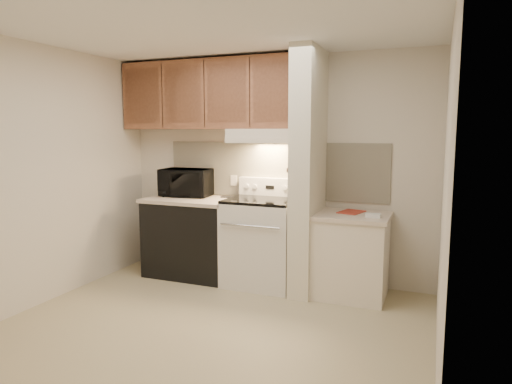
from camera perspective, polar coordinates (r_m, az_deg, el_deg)
The scene contains 50 objects.
floor at distance 4.16m, azimuth -5.19°, elevation -16.17°, with size 3.60×3.60×0.00m, color tan.
ceiling at distance 3.90m, azimuth -5.66°, elevation 19.79°, with size 3.60×3.60×0.00m, color white.
wall_back at distance 5.21m, azimuth 2.14°, elevation 2.91°, with size 3.60×0.02×2.50m, color beige.
wall_left at distance 4.92m, azimuth -24.44°, elevation 1.96°, with size 0.02×3.00×2.50m, color beige.
wall_right at distance 3.41m, azimuth 22.57°, elevation -0.13°, with size 0.02×3.00×2.50m, color beige.
backsplash at distance 5.20m, azimuth 2.09°, elevation 2.74°, with size 2.60×0.02×0.63m, color #F8EDCC.
range_body at distance 5.01m, azimuth 0.76°, elevation -6.42°, with size 0.76×0.65×0.92m, color silver.
oven_window at distance 4.72m, azimuth -0.63°, elevation -6.82°, with size 0.50×0.01×0.30m, color black.
oven_handle at distance 4.63m, azimuth -0.81°, elevation -4.29°, with size 0.02×0.02×0.65m, color silver.
cooktop at distance 4.92m, azimuth 0.77°, elevation -1.05°, with size 0.74×0.64×0.03m, color black.
range_backguard at distance 5.17m, azimuth 1.90°, elevation 0.65°, with size 0.76×0.08×0.20m, color silver.
range_display at distance 5.13m, azimuth 1.74°, elevation 0.60°, with size 0.10×0.01×0.04m, color black.
range_knob_left_outer at distance 5.23m, azimuth -1.15°, elevation 0.74°, with size 0.05×0.05×0.02m, color silver.
range_knob_left_inner at distance 5.19m, azimuth -0.13°, elevation 0.69°, with size 0.05×0.05×0.02m, color silver.
range_knob_right_inner at distance 5.07m, azimuth 3.64°, elevation 0.51°, with size 0.05×0.05×0.02m, color silver.
range_knob_right_outer at distance 5.04m, azimuth 4.73°, elevation 0.45°, with size 0.05×0.05×0.02m, color silver.
dishwasher_front at distance 5.40m, azimuth -8.00°, elevation -5.76°, with size 1.00×0.63×0.87m, color black.
left_countertop at distance 5.31m, azimuth -8.09°, elevation -0.97°, with size 1.04×0.67×0.04m, color beige.
spoon_rest at distance 5.30m, azimuth -3.27°, elevation -0.63°, with size 0.21×0.07×0.01m, color black.
teal_jar at distance 5.47m, azimuth -6.51°, elevation -0.00°, with size 0.08×0.08×0.09m, color #28645E.
outlet at distance 5.38m, azimuth -2.79°, elevation 1.45°, with size 0.08×0.01×0.12m, color silver.
microwave at distance 5.48m, azimuth -8.65°, elevation 1.19°, with size 0.59×0.40×0.32m, color black.
partition_pillar at distance 4.72m, azimuth 6.55°, elevation 2.39°, with size 0.22×0.70×2.50m, color beige.
pillar_trim at distance 4.75m, azimuth 5.21°, elevation 3.04°, with size 0.01×0.70×0.04m, color brown.
knife_strip at distance 4.70m, azimuth 4.97°, elevation 3.24°, with size 0.02×0.42×0.04m, color black.
knife_blade_a at distance 4.57m, azimuth 4.25°, elevation 1.86°, with size 0.01×0.04×0.16m, color silver.
knife_handle_a at distance 4.54m, azimuth 4.21°, elevation 3.73°, with size 0.02×0.02×0.10m, color black.
knife_blade_b at distance 4.63m, azimuth 4.51°, elevation 1.82°, with size 0.01×0.04×0.18m, color silver.
knife_handle_b at distance 4.63m, azimuth 4.57°, elevation 3.80°, with size 0.02×0.02×0.10m, color black.
knife_blade_c at distance 4.71m, azimuth 4.79°, elevation 1.79°, with size 0.01×0.04×0.20m, color silver.
knife_handle_c at distance 4.70m, azimuth 4.84°, elevation 3.86°, with size 0.02×0.02×0.10m, color black.
knife_blade_d at distance 4.79m, azimuth 5.11°, elevation 2.13°, with size 0.01×0.04×0.16m, color silver.
knife_handle_d at distance 4.79m, azimuth 5.15°, elevation 3.92°, with size 0.02×0.02×0.10m, color black.
knife_blade_e at distance 4.88m, azimuth 5.40°, elevation 2.10°, with size 0.01×0.04×0.18m, color silver.
knife_handle_e at distance 4.85m, azimuth 5.37°, elevation 3.96°, with size 0.02×0.02×0.10m, color black.
oven_mitt at distance 4.92m, azimuth 5.58°, elevation 1.99°, with size 0.03×0.11×0.27m, color gray.
right_cab_base at distance 4.77m, azimuth 11.78°, elevation -7.99°, with size 0.70×0.60×0.81m, color silver.
right_countertop at distance 4.68m, azimuth 11.92°, elevation -2.97°, with size 0.74×0.64×0.04m, color beige.
red_folder at distance 4.78m, azimuth 11.84°, elevation -2.45°, with size 0.21×0.28×0.01m, color #A93324.
white_box at distance 4.54m, azimuth 14.45°, elevation -2.87°, with size 0.14×0.09×0.04m, color white.
range_hood at distance 4.98m, azimuth 1.30°, elevation 7.03°, with size 0.78×0.44×0.15m, color silver.
hood_lip at distance 4.79m, azimuth 0.42°, elevation 6.47°, with size 0.78×0.04×0.06m, color silver.
upper_cabinets at distance 5.32m, azimuth -5.65°, elevation 11.99°, with size 2.18×0.33×0.77m, color brown.
cab_door_a at distance 5.61m, azimuth -14.02°, elevation 11.57°, with size 0.46×0.01×0.63m, color brown.
cab_gap_a at distance 5.45m, azimuth -11.65°, elevation 11.76°, with size 0.01×0.01×0.73m, color black.
cab_door_b at distance 5.31m, azimuth -9.13°, elevation 11.94°, with size 0.46×0.01×0.63m, color brown.
cab_gap_b at distance 5.18m, azimuth -6.48°, elevation 12.10°, with size 0.01×0.01×0.73m, color black.
cab_door_c at distance 5.05m, azimuth -3.69°, elevation 12.24°, with size 0.46×0.01×0.63m, color brown.
cab_gap_c at distance 4.94m, azimuth -0.77°, elevation 12.36°, with size 0.01×0.01×0.73m, color black.
cab_door_d at distance 4.85m, azimuth 2.28°, elevation 12.45°, with size 0.46×0.01×0.63m, color brown.
Camera 1 is at (1.74, -3.39, 1.67)m, focal length 32.00 mm.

